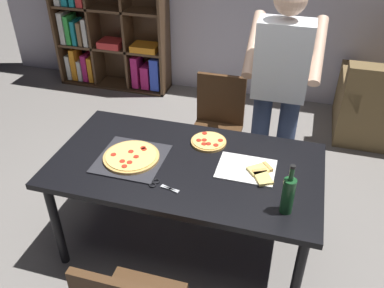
{
  "coord_description": "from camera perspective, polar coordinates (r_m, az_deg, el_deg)",
  "views": [
    {
      "loc": [
        0.61,
        -2.0,
        2.32
      ],
      "look_at": [
        0.0,
        0.15,
        0.8
      ],
      "focal_mm": 37.89,
      "sensor_mm": 36.0,
      "label": 1
    }
  ],
  "objects": [
    {
      "name": "ground_plane",
      "position": [
        3.12,
        -0.78,
        -13.78
      ],
      "size": [
        12.0,
        12.0,
        0.0
      ],
      "primitive_type": "plane",
      "color": "gray"
    },
    {
      "name": "dining_table",
      "position": [
        2.66,
        -0.89,
        -3.9
      ],
      "size": [
        1.73,
        0.94,
        0.75
      ],
      "color": "black",
      "rests_on": "ground_plane"
    },
    {
      "name": "chair_far_side",
      "position": [
        3.52,
        3.61,
        3.21
      ],
      "size": [
        0.42,
        0.42,
        0.9
      ],
      "color": "#472D19",
      "rests_on": "ground_plane"
    },
    {
      "name": "bookshelf",
      "position": [
        5.15,
        -11.93,
        17.41
      ],
      "size": [
        1.4,
        0.35,
        1.95
      ],
      "color": "#513823",
      "rests_on": "ground_plane"
    },
    {
      "name": "person_serving_pizza",
      "position": [
        3.04,
        12.14,
        7.66
      ],
      "size": [
        0.55,
        0.54,
        1.75
      ],
      "color": "#38476B",
      "rests_on": "ground_plane"
    },
    {
      "name": "pepperoni_pizza_on_tray",
      "position": [
        2.67,
        -8.53,
        -1.88
      ],
      "size": [
        0.43,
        0.43,
        0.04
      ],
      "color": "#2D2D33",
      "rests_on": "dining_table"
    },
    {
      "name": "pizza_slices_on_towel",
      "position": [
        2.56,
        8.37,
        -3.66
      ],
      "size": [
        0.37,
        0.3,
        0.03
      ],
      "color": "white",
      "rests_on": "dining_table"
    },
    {
      "name": "wine_bottle",
      "position": [
        2.25,
        13.37,
        -6.95
      ],
      "size": [
        0.07,
        0.07,
        0.32
      ],
      "color": "#194723",
      "rests_on": "dining_table"
    },
    {
      "name": "kitchen_scissors",
      "position": [
        2.44,
        -4.56,
        -5.78
      ],
      "size": [
        0.2,
        0.1,
        0.01
      ],
      "color": "silver",
      "rests_on": "dining_table"
    },
    {
      "name": "second_pizza_plain",
      "position": [
        2.8,
        2.35,
        0.33
      ],
      "size": [
        0.25,
        0.25,
        0.03
      ],
      "color": "tan",
      "rests_on": "dining_table"
    }
  ]
}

